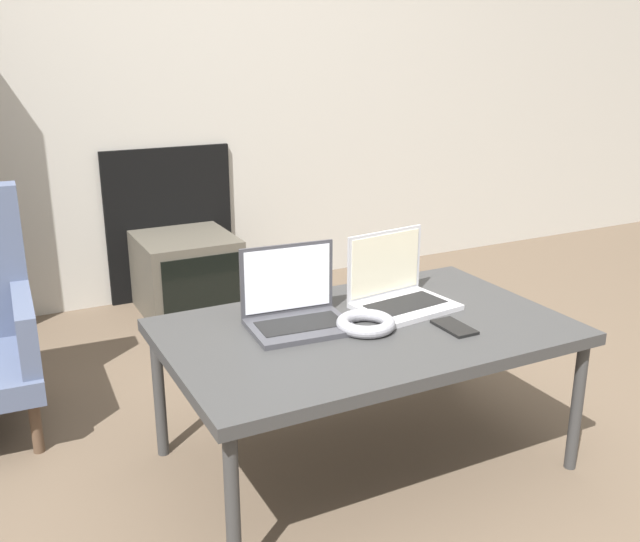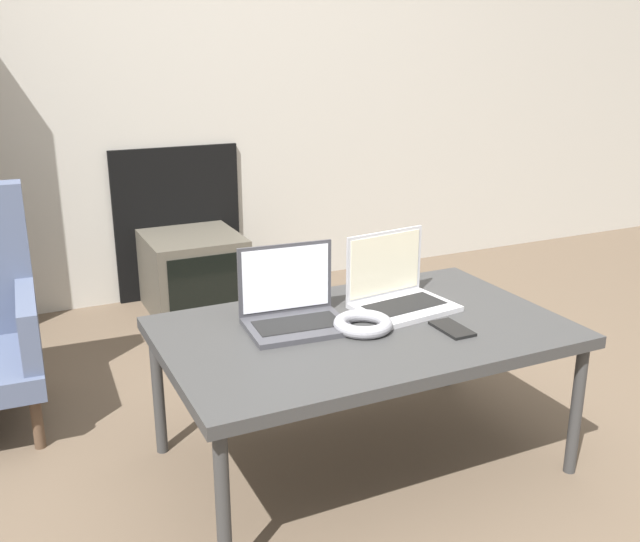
% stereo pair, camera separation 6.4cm
% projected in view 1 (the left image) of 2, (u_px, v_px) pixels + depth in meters
% --- Properties ---
extents(ground_plane, '(14.00, 14.00, 0.00)m').
position_uv_depth(ground_plane, '(420.00, 516.00, 1.98)').
color(ground_plane, brown).
extents(wall_back, '(7.00, 0.08, 2.60)m').
position_uv_depth(wall_back, '(174.00, 36.00, 3.40)').
color(wall_back, '#ADA89E').
rests_on(wall_back, ground_plane).
extents(table, '(1.18, 0.73, 0.46)m').
position_uv_depth(table, '(366.00, 336.00, 2.12)').
color(table, '#333333').
rests_on(table, ground_plane).
extents(laptop_left, '(0.31, 0.25, 0.23)m').
position_uv_depth(laptop_left, '(295.00, 308.00, 2.11)').
color(laptop_left, '#38383D').
rests_on(laptop_left, table).
extents(laptop_right, '(0.32, 0.26, 0.23)m').
position_uv_depth(laptop_right, '(398.00, 290.00, 2.26)').
color(laptop_right, '#B2B2B7').
rests_on(laptop_right, table).
extents(headphones, '(0.17, 0.17, 0.04)m').
position_uv_depth(headphones, '(366.00, 323.00, 2.08)').
color(headphones, gray).
rests_on(headphones, table).
extents(phone, '(0.07, 0.14, 0.01)m').
position_uv_depth(phone, '(454.00, 327.00, 2.09)').
color(phone, black).
rests_on(phone, table).
extents(tv, '(0.44, 0.48, 0.38)m').
position_uv_depth(tv, '(187.00, 274.00, 3.46)').
color(tv, '#4C473D').
rests_on(tv, ground_plane).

